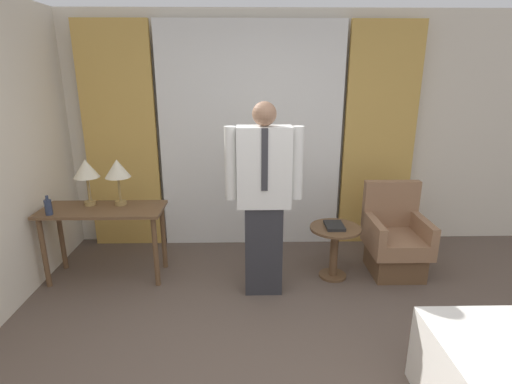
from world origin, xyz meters
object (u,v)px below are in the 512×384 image
(side_table, at_px, (334,243))
(book, at_px, (334,226))
(bottle_near_edge, at_px, (48,207))
(table_lamp_left, at_px, (86,170))
(person, at_px, (264,195))
(table_lamp_right, at_px, (117,170))
(armchair, at_px, (395,242))
(desk, at_px, (104,220))

(side_table, relative_size, book, 2.20)
(bottle_near_edge, relative_size, book, 0.75)
(table_lamp_left, height_order, book, table_lamp_left)
(bottle_near_edge, bearing_deg, person, -4.07)
(table_lamp_left, xyz_separation_m, table_lamp_right, (0.31, 0.00, 0.00))
(side_table, bearing_deg, armchair, 9.64)
(table_lamp_left, xyz_separation_m, person, (1.74, -0.42, -0.13))
(table_lamp_right, height_order, side_table, table_lamp_right)
(bottle_near_edge, distance_m, side_table, 2.79)
(side_table, height_order, book, book)
(desk, relative_size, bottle_near_edge, 6.36)
(desk, height_order, person, person)
(desk, relative_size, person, 0.66)
(table_lamp_left, bearing_deg, table_lamp_right, 0.00)
(desk, bearing_deg, table_lamp_right, 34.23)
(desk, distance_m, bottle_near_edge, 0.51)
(armchair, distance_m, book, 0.72)
(table_lamp_left, bearing_deg, armchair, -0.85)
(armchair, bearing_deg, table_lamp_left, 179.15)
(desk, xyz_separation_m, side_table, (2.32, -0.05, -0.25))
(table_lamp_right, relative_size, bottle_near_edge, 2.49)
(table_lamp_right, distance_m, bottle_near_edge, 0.71)
(person, xyz_separation_m, book, (0.72, 0.26, -0.41))
(table_lamp_right, height_order, bottle_near_edge, table_lamp_right)
(person, relative_size, book, 7.22)
(armchair, bearing_deg, table_lamp_right, 179.05)
(person, xyz_separation_m, armchair, (1.39, 0.37, -0.64))
(table_lamp_left, height_order, table_lamp_right, same)
(side_table, bearing_deg, desk, 178.66)
(book, bearing_deg, armchair, 9.27)
(table_lamp_right, height_order, person, person)
(bottle_near_edge, relative_size, side_table, 0.34)
(person, xyz_separation_m, side_table, (0.73, 0.26, -0.61))
(side_table, bearing_deg, table_lamp_right, 175.80)
(bottle_near_edge, xyz_separation_m, armchair, (3.41, 0.23, -0.49))
(bottle_near_edge, xyz_separation_m, book, (2.74, 0.12, -0.26))
(armchair, bearing_deg, side_table, -170.36)
(table_lamp_right, bearing_deg, bottle_near_edge, -155.00)
(bottle_near_edge, bearing_deg, book, 2.48)
(desk, relative_size, side_table, 2.17)
(table_lamp_right, relative_size, book, 1.87)
(desk, height_order, table_lamp_left, table_lamp_left)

